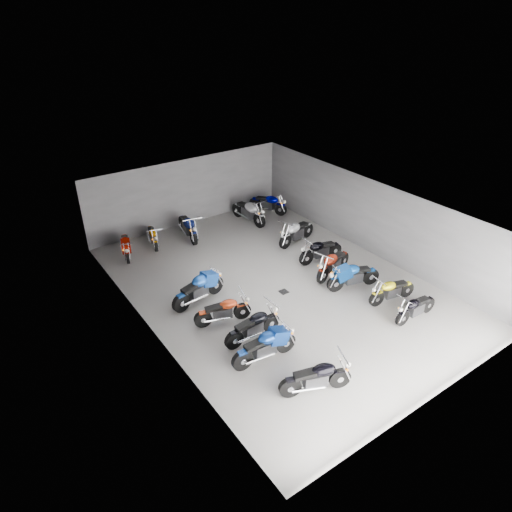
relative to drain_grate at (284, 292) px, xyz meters
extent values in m
plane|color=#9D9A94|center=(0.00, 0.50, -0.01)|extent=(14.00, 14.00, 0.00)
cube|color=slate|center=(0.00, 7.50, 1.59)|extent=(10.00, 0.10, 3.20)
cube|color=slate|center=(-5.00, 0.50, 1.59)|extent=(0.10, 14.00, 3.20)
cube|color=slate|center=(5.00, 0.50, 1.59)|extent=(0.10, 14.00, 3.20)
cube|color=black|center=(0.00, 0.50, 3.21)|extent=(10.00, 14.00, 0.04)
cube|color=black|center=(0.00, 0.00, 0.00)|extent=(0.32, 0.32, 0.01)
cylinder|color=black|center=(-1.69, -4.70, 0.32)|extent=(0.65, 0.35, 0.65)
cylinder|color=black|center=(-3.06, -4.18, 0.32)|extent=(0.66, 0.37, 0.65)
cube|color=#2D2D30|center=(-2.37, -4.44, 0.42)|extent=(0.72, 0.52, 0.40)
ellipsoid|color=black|center=(-2.17, -4.52, 0.74)|extent=(0.79, 0.62, 0.36)
cube|color=black|center=(-2.67, -4.32, 0.70)|extent=(0.68, 0.48, 0.18)
cylinder|color=black|center=(-2.02, -2.65, 0.33)|extent=(0.68, 0.19, 0.68)
cylinder|color=black|center=(-3.54, -2.54, 0.33)|extent=(0.69, 0.21, 0.68)
cube|color=#2D2D30|center=(-2.78, -2.59, 0.44)|extent=(0.71, 0.36, 0.42)
ellipsoid|color=navy|center=(-2.55, -2.61, 0.78)|extent=(0.75, 0.47, 0.38)
cube|color=black|center=(-3.12, -2.57, 0.73)|extent=(0.66, 0.34, 0.19)
cylinder|color=black|center=(-1.78, -1.56, 0.31)|extent=(0.64, 0.15, 0.64)
cylinder|color=black|center=(-3.24, -1.60, 0.31)|extent=(0.64, 0.17, 0.64)
cube|color=#2D2D30|center=(-2.51, -1.58, 0.41)|extent=(0.66, 0.32, 0.40)
ellipsoid|color=black|center=(-2.29, -1.58, 0.74)|extent=(0.69, 0.42, 0.36)
cube|color=black|center=(-2.83, -1.59, 0.70)|extent=(0.62, 0.30, 0.18)
cylinder|color=black|center=(-2.18, -0.46, 0.30)|extent=(0.62, 0.28, 0.61)
cylinder|color=black|center=(-3.50, -0.09, 0.30)|extent=(0.62, 0.30, 0.61)
cube|color=#2D2D30|center=(-2.84, -0.28, 0.39)|extent=(0.67, 0.44, 0.38)
ellipsoid|color=#A02E11|center=(-2.64, -0.33, 0.70)|extent=(0.73, 0.54, 0.34)
cube|color=black|center=(-3.13, -0.19, 0.66)|extent=(0.63, 0.41, 0.17)
cylinder|color=black|center=(-2.15, 1.41, 0.34)|extent=(0.71, 0.27, 0.70)
cylinder|color=black|center=(-3.70, 1.11, 0.34)|extent=(0.72, 0.29, 0.70)
cube|color=#2D2D30|center=(-2.92, 1.26, 0.45)|extent=(0.76, 0.46, 0.44)
ellipsoid|color=blue|center=(-2.69, 1.31, 0.80)|extent=(0.81, 0.57, 0.39)
cube|color=black|center=(-3.27, 1.20, 0.76)|extent=(0.71, 0.43, 0.20)
cylinder|color=black|center=(2.02, -3.86, 0.29)|extent=(0.59, 0.12, 0.59)
cylinder|color=black|center=(3.35, -3.87, 0.29)|extent=(0.59, 0.14, 0.59)
cube|color=#2D2D30|center=(2.69, -3.86, 0.38)|extent=(0.60, 0.28, 0.37)
ellipsoid|color=black|center=(2.49, -3.86, 0.67)|extent=(0.63, 0.37, 0.33)
cube|color=black|center=(2.98, -3.87, 0.64)|extent=(0.56, 0.26, 0.17)
cylinder|color=black|center=(2.17, -2.59, 0.30)|extent=(0.61, 0.22, 0.60)
cylinder|color=black|center=(3.51, -2.81, 0.30)|extent=(0.62, 0.24, 0.60)
cube|color=#2D2D30|center=(2.84, -2.70, 0.39)|extent=(0.65, 0.38, 0.38)
ellipsoid|color=yellow|center=(2.64, -2.67, 0.69)|extent=(0.69, 0.48, 0.34)
cube|color=black|center=(3.14, -2.75, 0.65)|extent=(0.61, 0.35, 0.17)
cylinder|color=black|center=(1.61, -1.06, 0.33)|extent=(0.68, 0.30, 0.67)
cylinder|color=black|center=(3.07, -1.45, 0.33)|extent=(0.69, 0.32, 0.67)
cube|color=#2D2D30|center=(2.34, -1.26, 0.43)|extent=(0.74, 0.48, 0.42)
ellipsoid|color=navy|center=(2.12, -1.20, 0.77)|extent=(0.79, 0.59, 0.38)
cube|color=black|center=(2.66, -1.34, 0.72)|extent=(0.69, 0.45, 0.19)
cylinder|color=black|center=(1.62, -0.34, 0.33)|extent=(0.69, 0.31, 0.67)
cylinder|color=black|center=(3.10, 0.07, 0.33)|extent=(0.69, 0.33, 0.67)
cube|color=#2D2D30|center=(2.36, -0.14, 0.44)|extent=(0.74, 0.49, 0.42)
ellipsoid|color=maroon|center=(2.14, -0.20, 0.77)|extent=(0.80, 0.60, 0.38)
cube|color=black|center=(2.69, -0.05, 0.73)|extent=(0.70, 0.46, 0.19)
cylinder|color=black|center=(1.99, 1.06, 0.31)|extent=(0.65, 0.20, 0.64)
cylinder|color=black|center=(3.43, 0.91, 0.31)|extent=(0.65, 0.22, 0.64)
cube|color=#2D2D30|center=(2.71, 0.98, 0.41)|extent=(0.68, 0.37, 0.40)
ellipsoid|color=black|center=(2.49, 1.01, 0.73)|extent=(0.72, 0.47, 0.36)
cube|color=black|center=(3.03, 0.95, 0.69)|extent=(0.63, 0.34, 0.18)
cylinder|color=black|center=(2.18, 2.69, 0.34)|extent=(0.70, 0.28, 0.69)
cylinder|color=black|center=(3.71, 3.01, 0.34)|extent=(0.71, 0.30, 0.69)
cube|color=#2D2D30|center=(2.94, 2.85, 0.45)|extent=(0.75, 0.46, 0.43)
ellipsoid|color=#AFAFB4|center=(2.71, 2.80, 0.79)|extent=(0.81, 0.57, 0.39)
cube|color=black|center=(3.28, 2.92, 0.75)|extent=(0.70, 0.43, 0.20)
cylinder|color=black|center=(-3.99, 5.43, 0.30)|extent=(0.30, 0.62, 0.61)
cylinder|color=black|center=(-3.58, 6.76, 0.30)|extent=(0.32, 0.63, 0.61)
cube|color=#2D2D30|center=(-3.78, 6.09, 0.40)|extent=(0.46, 0.68, 0.38)
ellipsoid|color=#9D1003|center=(-3.85, 5.89, 0.70)|extent=(0.56, 0.73, 0.34)
cube|color=black|center=(-3.69, 6.39, 0.66)|extent=(0.43, 0.64, 0.17)
cylinder|color=black|center=(-2.60, 5.72, 0.28)|extent=(0.25, 0.59, 0.58)
cylinder|color=black|center=(-2.29, 6.99, 0.28)|extent=(0.27, 0.59, 0.58)
cube|color=#2D2D30|center=(-2.45, 6.36, 0.37)|extent=(0.40, 0.63, 0.36)
ellipsoid|color=orange|center=(-2.49, 6.17, 0.66)|extent=(0.50, 0.68, 0.32)
cube|color=black|center=(-2.38, 6.64, 0.62)|extent=(0.38, 0.59, 0.16)
cylinder|color=black|center=(-0.95, 5.32, 0.35)|extent=(0.25, 0.72, 0.71)
cylinder|color=black|center=(-0.70, 6.90, 0.35)|extent=(0.28, 0.72, 0.71)
cube|color=#2D2D30|center=(-0.83, 6.11, 0.46)|extent=(0.44, 0.76, 0.44)
ellipsoid|color=navy|center=(-0.86, 5.87, 0.81)|extent=(0.56, 0.81, 0.40)
cube|color=black|center=(-0.77, 6.46, 0.77)|extent=(0.41, 0.71, 0.20)
cylinder|color=black|center=(2.48, 5.09, 0.36)|extent=(0.22, 0.74, 0.73)
cylinder|color=black|center=(2.32, 6.73, 0.36)|extent=(0.24, 0.74, 0.73)
cube|color=#2D2D30|center=(2.40, 5.91, 0.47)|extent=(0.41, 0.77, 0.46)
ellipsoid|color=#B9B9C1|center=(2.42, 5.66, 0.84)|extent=(0.53, 0.82, 0.41)
cube|color=black|center=(2.37, 6.27, 0.79)|extent=(0.38, 0.72, 0.21)
cylinder|color=black|center=(4.16, 5.61, 0.32)|extent=(0.40, 0.65, 0.66)
cylinder|color=black|center=(3.54, 6.96, 0.32)|extent=(0.41, 0.66, 0.66)
cube|color=#2D2D30|center=(3.85, 6.29, 0.42)|extent=(0.56, 0.73, 0.41)
ellipsoid|color=#00028A|center=(3.95, 6.08, 0.75)|extent=(0.66, 0.80, 0.37)
cube|color=black|center=(3.72, 6.59, 0.71)|extent=(0.52, 0.69, 0.19)
camera|label=1|loc=(-9.05, -11.12, 9.60)|focal=32.00mm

